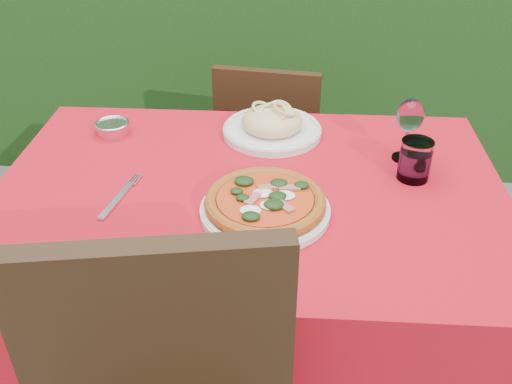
# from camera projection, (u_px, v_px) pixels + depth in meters

# --- Properties ---
(ground) EXTENTS (60.00, 60.00, 0.00)m
(ground) POSITION_uv_depth(u_px,v_px,m) (251.00, 384.00, 1.81)
(ground) COLOR #615C58
(ground) RESTS_ON ground
(dining_table) EXTENTS (1.26, 0.86, 0.75)m
(dining_table) POSITION_uv_depth(u_px,v_px,m) (250.00, 236.00, 1.49)
(dining_table) COLOR #4B2C18
(dining_table) RESTS_ON ground
(chair_far) EXTENTS (0.41, 0.41, 0.81)m
(chair_far) POSITION_uv_depth(u_px,v_px,m) (270.00, 149.00, 2.14)
(chair_far) COLOR black
(chair_far) RESTS_ON ground
(pizza_plate) EXTENTS (0.31, 0.31, 0.06)m
(pizza_plate) POSITION_uv_depth(u_px,v_px,m) (265.00, 204.00, 1.30)
(pizza_plate) COLOR silver
(pizza_plate) RESTS_ON dining_table
(pasta_plate) EXTENTS (0.28, 0.28, 0.08)m
(pasta_plate) POSITION_uv_depth(u_px,v_px,m) (272.00, 125.00, 1.62)
(pasta_plate) COLOR silver
(pasta_plate) RESTS_ON dining_table
(water_glass) EXTENTS (0.08, 0.08, 0.10)m
(water_glass) POSITION_uv_depth(u_px,v_px,m) (415.00, 162.00, 1.41)
(water_glass) COLOR silver
(water_glass) RESTS_ON dining_table
(wine_glass) EXTENTS (0.07, 0.07, 0.17)m
(wine_glass) POSITION_uv_depth(u_px,v_px,m) (410.00, 118.00, 1.45)
(wine_glass) COLOR silver
(wine_glass) RESTS_ON dining_table
(fork) EXTENTS (0.07, 0.22, 0.01)m
(fork) POSITION_uv_depth(u_px,v_px,m) (117.00, 200.00, 1.35)
(fork) COLOR silver
(fork) RESTS_ON dining_table
(steel_ramekin) EXTENTS (0.09, 0.09, 0.03)m
(steel_ramekin) POSITION_uv_depth(u_px,v_px,m) (113.00, 129.00, 1.63)
(steel_ramekin) COLOR silver
(steel_ramekin) RESTS_ON dining_table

